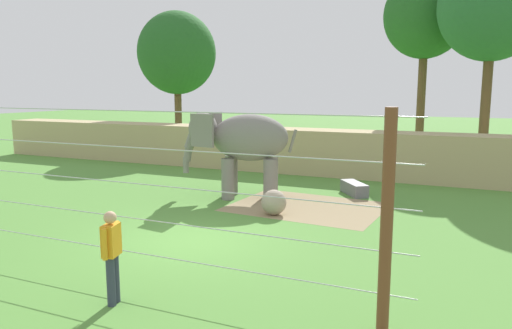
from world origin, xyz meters
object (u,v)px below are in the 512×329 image
elephant (241,141)px  zookeeper (112,253)px  feed_trough (354,188)px  enrichment_ball (274,202)px

elephant → zookeeper: 8.77m
elephant → feed_trough: elephant is taller
elephant → zookeeper: size_ratio=2.30×
zookeeper → feed_trough: bearing=79.9°
elephant → feed_trough: 4.40m
elephant → zookeeper: elephant is taller
zookeeper → feed_trough: 10.75m
elephant → zookeeper: (1.63, -8.56, -1.03)m
zookeeper → elephant: bearing=100.8°
zookeeper → enrichment_ball: bearing=87.5°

